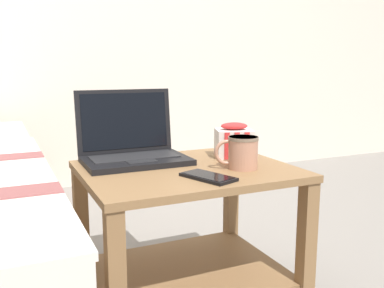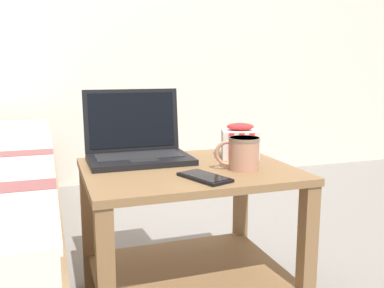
{
  "view_description": "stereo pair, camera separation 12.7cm",
  "coord_description": "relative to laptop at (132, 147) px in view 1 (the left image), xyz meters",
  "views": [
    {
      "loc": [
        -0.52,
        -1.17,
        0.76
      ],
      "look_at": [
        0.0,
        -0.04,
        0.54
      ],
      "focal_mm": 40.0,
      "sensor_mm": 36.0,
      "label": 1
    },
    {
      "loc": [
        -0.4,
        -1.22,
        0.76
      ],
      "look_at": [
        0.0,
        -0.04,
        0.54
      ],
      "focal_mm": 40.0,
      "sensor_mm": 36.0,
      "label": 2
    }
  ],
  "objects": [
    {
      "name": "bedside_table",
      "position": [
        0.12,
        -0.16,
        -0.21
      ],
      "size": [
        0.63,
        0.51,
        0.46
      ],
      "color": "olive",
      "rests_on": "ground_plane"
    },
    {
      "name": "mug_front_left",
      "position": [
        0.27,
        -0.24,
        0.01
      ],
      "size": [
        0.13,
        0.09,
        0.1
      ],
      "color": "tan",
      "rests_on": "bedside_table"
    },
    {
      "name": "laptop",
      "position": [
        0.0,
        0.0,
        0.0
      ],
      "size": [
        0.33,
        0.25,
        0.23
      ],
      "color": "black",
      "rests_on": "bedside_table"
    },
    {
      "name": "cell_phone",
      "position": [
        0.13,
        -0.31,
        -0.04
      ],
      "size": [
        0.13,
        0.17,
        0.01
      ],
      "color": "black",
      "rests_on": "bedside_table"
    },
    {
      "name": "snack_bag",
      "position": [
        0.34,
        -0.08,
        0.01
      ],
      "size": [
        0.15,
        0.14,
        0.12
      ],
      "color": "silver",
      "rests_on": "bedside_table"
    }
  ]
}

